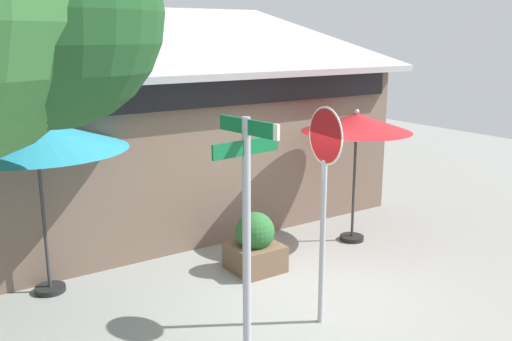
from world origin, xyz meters
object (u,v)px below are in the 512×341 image
at_px(patio_umbrella_crimson_center, 357,124).
at_px(sidewalk_planter, 255,245).
at_px(street_sign_post, 247,220).
at_px(stop_sign, 324,178).
at_px(patio_umbrella_teal_left, 36,136).

xyz_separation_m(patio_umbrella_crimson_center, sidewalk_planter, (-2.24, -0.12, -1.73)).
height_order(street_sign_post, sidewalk_planter, street_sign_post).
xyz_separation_m(street_sign_post, stop_sign, (1.38, 0.35, 0.19)).
height_order(stop_sign, patio_umbrella_crimson_center, stop_sign).
relative_size(stop_sign, patio_umbrella_teal_left, 1.09).
xyz_separation_m(patio_umbrella_teal_left, patio_umbrella_crimson_center, (5.19, -0.92, -0.17)).
distance_m(street_sign_post, stop_sign, 1.44).
distance_m(patio_umbrella_teal_left, sidewalk_planter, 3.66).
bearing_deg(stop_sign, patio_umbrella_crimson_center, 39.08).
xyz_separation_m(street_sign_post, patio_umbrella_teal_left, (-1.34, 3.27, 0.56)).
bearing_deg(sidewalk_planter, patio_umbrella_crimson_center, 3.08).
distance_m(street_sign_post, patio_umbrella_crimson_center, 4.53).
bearing_deg(stop_sign, street_sign_post, -165.72).
bearing_deg(stop_sign, patio_umbrella_teal_left, 132.98).
bearing_deg(patio_umbrella_teal_left, patio_umbrella_crimson_center, -10.01).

